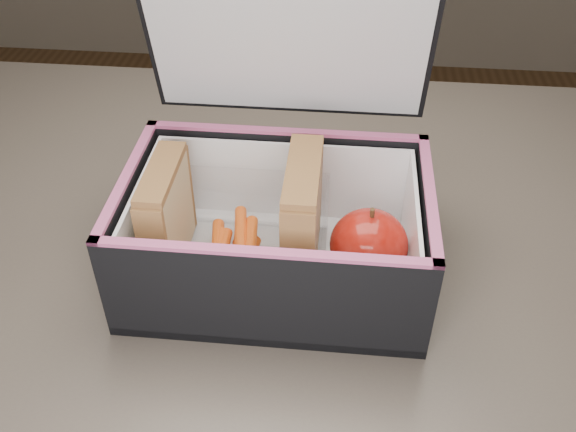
# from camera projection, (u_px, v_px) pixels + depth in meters

# --- Properties ---
(kitchen_table) EXTENTS (1.20, 0.80, 0.75)m
(kitchen_table) POSITION_uv_depth(u_px,v_px,m) (246.00, 317.00, 0.70)
(kitchen_table) COLOR brown
(kitchen_table) RESTS_ON ground
(lunch_bag) EXTENTS (0.28, 0.23, 0.28)m
(lunch_bag) POSITION_uv_depth(u_px,v_px,m) (277.00, 223.00, 0.59)
(lunch_bag) COLOR black
(lunch_bag) RESTS_ON kitchen_table
(plastic_tub) EXTENTS (0.17, 0.12, 0.07)m
(plastic_tub) POSITION_uv_depth(u_px,v_px,m) (235.00, 236.00, 0.60)
(plastic_tub) COLOR white
(plastic_tub) RESTS_ON lunch_bag
(sandwich_left) EXTENTS (0.03, 0.09, 0.10)m
(sandwich_left) POSITION_uv_depth(u_px,v_px,m) (167.00, 215.00, 0.59)
(sandwich_left) COLOR tan
(sandwich_left) RESTS_ON plastic_tub
(sandwich_right) EXTENTS (0.03, 0.10, 0.12)m
(sandwich_right) POSITION_uv_depth(u_px,v_px,m) (302.00, 219.00, 0.58)
(sandwich_right) COLOR tan
(sandwich_right) RESTS_ON plastic_tub
(carrot_sticks) EXTENTS (0.05, 0.12, 0.03)m
(carrot_sticks) POSITION_uv_depth(u_px,v_px,m) (233.00, 261.00, 0.60)
(carrot_sticks) COLOR #D3511A
(carrot_sticks) RESTS_ON plastic_tub
(paper_napkin) EXTENTS (0.09, 0.09, 0.01)m
(paper_napkin) POSITION_uv_depth(u_px,v_px,m) (361.00, 268.00, 0.61)
(paper_napkin) COLOR white
(paper_napkin) RESTS_ON lunch_bag
(red_apple) EXTENTS (0.08, 0.08, 0.08)m
(red_apple) POSITION_uv_depth(u_px,v_px,m) (369.00, 245.00, 0.58)
(red_apple) COLOR #960800
(red_apple) RESTS_ON paper_napkin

